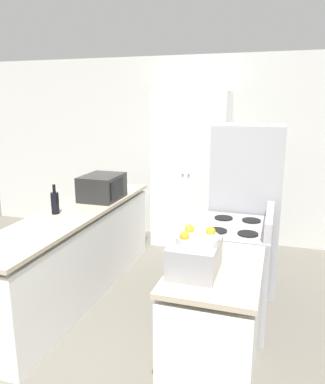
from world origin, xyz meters
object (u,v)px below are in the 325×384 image
(pantry_cabinet, at_px, (190,170))
(microwave, at_px, (102,187))
(toaster_oven, at_px, (195,257))
(stove, at_px, (233,272))
(wine_bottle, at_px, (55,202))
(fruit_bowl, at_px, (197,238))
(refrigerator, at_px, (247,206))

(pantry_cabinet, relative_size, microwave, 4.16)
(microwave, height_order, toaster_oven, microwave)
(pantry_cabinet, relative_size, stove, 1.98)
(wine_bottle, height_order, fruit_bowl, fruit_bowl)
(stove, height_order, microwave, microwave)
(toaster_oven, bearing_deg, refrigerator, 84.51)
(pantry_cabinet, xyz_separation_m, microwave, (-0.72, -1.25, -0.01))
(pantry_cabinet, relative_size, refrigerator, 1.21)
(stove, relative_size, toaster_oven, 2.76)
(refrigerator, height_order, microwave, refrigerator)
(wine_bottle, relative_size, fruit_bowl, 1.05)
(stove, distance_m, toaster_oven, 1.15)
(wine_bottle, bearing_deg, toaster_oven, -28.29)
(microwave, bearing_deg, toaster_oven, -47.12)
(stove, bearing_deg, pantry_cabinet, 115.13)
(toaster_oven, xyz_separation_m, fruit_bowl, (0.02, -0.00, 0.13))
(microwave, relative_size, toaster_oven, 1.32)
(stove, relative_size, wine_bottle, 3.62)
(pantry_cabinet, xyz_separation_m, stove, (0.82, -1.76, -0.60))
(refrigerator, bearing_deg, stove, -92.21)
(pantry_cabinet, relative_size, toaster_oven, 5.48)
(microwave, xyz_separation_m, toaster_oven, (1.40, -1.51, -0.04))
(wine_bottle, bearing_deg, fruit_bowl, -28.19)
(pantry_cabinet, bearing_deg, wine_bottle, -115.36)
(pantry_cabinet, bearing_deg, fruit_bowl, -75.84)
(refrigerator, distance_m, microwave, 1.61)
(microwave, distance_m, toaster_oven, 2.06)
(pantry_cabinet, distance_m, refrigerator, 1.30)
(wine_bottle, xyz_separation_m, fruit_bowl, (1.60, -0.86, 0.12))
(stove, relative_size, refrigerator, 0.61)
(stove, distance_m, fruit_bowl, 1.22)
(refrigerator, xyz_separation_m, fruit_bowl, (-0.16, -1.80, 0.26))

